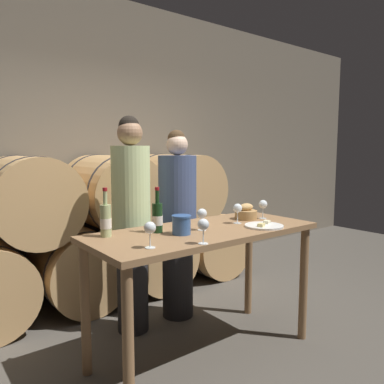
% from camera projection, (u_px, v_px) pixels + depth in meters
% --- Properties ---
extents(ground_plane, '(10.00, 10.00, 0.00)m').
position_uv_depth(ground_plane, '(204.00, 354.00, 2.74)').
color(ground_plane, '#4C473F').
extents(stone_wall_back, '(10.00, 0.12, 3.20)m').
position_uv_depth(stone_wall_back, '(86.00, 140.00, 4.20)').
color(stone_wall_back, '#706656').
rests_on(stone_wall_back, ground_plane).
extents(barrel_stack, '(3.18, 0.96, 1.45)m').
position_uv_depth(barrel_stack, '(112.00, 230.00, 3.83)').
color(barrel_stack, tan).
rests_on(barrel_stack, ground_plane).
extents(tasting_table, '(1.66, 0.71, 0.93)m').
position_uv_depth(tasting_table, '(204.00, 247.00, 2.65)').
color(tasting_table, olive).
rests_on(tasting_table, ground_plane).
extents(person_left, '(0.31, 0.31, 1.76)m').
position_uv_depth(person_left, '(131.00, 222.00, 3.01)').
color(person_left, '#232326').
rests_on(person_left, ground_plane).
extents(person_right, '(0.33, 0.33, 1.66)m').
position_uv_depth(person_right, '(178.00, 223.00, 3.30)').
color(person_right, '#232326').
rests_on(person_right, ground_plane).
extents(wine_bottle_red, '(0.07, 0.07, 0.31)m').
position_uv_depth(wine_bottle_red, '(157.00, 217.00, 2.51)').
color(wine_bottle_red, '#193819').
rests_on(wine_bottle_red, tasting_table).
extents(wine_bottle_white, '(0.07, 0.07, 0.32)m').
position_uv_depth(wine_bottle_white, '(106.00, 220.00, 2.39)').
color(wine_bottle_white, '#ADBC7F').
rests_on(wine_bottle_white, tasting_table).
extents(blue_crock, '(0.13, 0.13, 0.13)m').
position_uv_depth(blue_crock, '(181.00, 224.00, 2.46)').
color(blue_crock, '#335693').
rests_on(blue_crock, tasting_table).
extents(bread_basket, '(0.18, 0.18, 0.13)m').
position_uv_depth(bread_basket, '(246.00, 213.00, 3.01)').
color(bread_basket, '#A87F4C').
rests_on(bread_basket, tasting_table).
extents(cheese_plate, '(0.28, 0.28, 0.04)m').
position_uv_depth(cheese_plate, '(264.00, 226.00, 2.71)').
color(cheese_plate, white).
rests_on(cheese_plate, tasting_table).
extents(wine_glass_far_left, '(0.07, 0.07, 0.15)m').
position_uv_depth(wine_glass_far_left, '(150.00, 229.00, 2.11)').
color(wine_glass_far_left, white).
rests_on(wine_glass_far_left, tasting_table).
extents(wine_glass_left, '(0.07, 0.07, 0.15)m').
position_uv_depth(wine_glass_left, '(203.00, 225.00, 2.21)').
color(wine_glass_left, white).
rests_on(wine_glass_left, tasting_table).
extents(wine_glass_center, '(0.07, 0.07, 0.15)m').
position_uv_depth(wine_glass_center, '(202.00, 214.00, 2.58)').
color(wine_glass_center, white).
rests_on(wine_glass_center, tasting_table).
extents(wine_glass_right, '(0.07, 0.07, 0.15)m').
position_uv_depth(wine_glass_right, '(237.00, 209.00, 2.82)').
color(wine_glass_right, white).
rests_on(wine_glass_right, tasting_table).
extents(wine_glass_far_right, '(0.07, 0.07, 0.15)m').
position_uv_depth(wine_glass_far_right, '(263.00, 205.00, 3.02)').
color(wine_glass_far_right, white).
rests_on(wine_glass_far_right, tasting_table).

